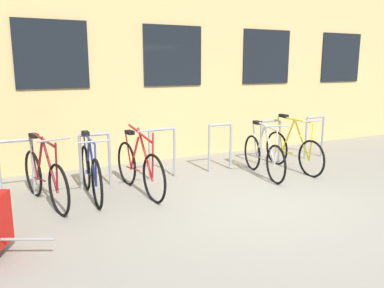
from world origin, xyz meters
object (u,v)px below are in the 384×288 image
Objects in this scene: bicycle_yellow at (293,150)px; bicycle_maroon at (45,178)px; bicycle_silver at (263,155)px; bicycle_blue at (91,172)px; bicycle_red at (139,168)px.

bicycle_maroon is (-4.54, 0.10, 0.01)m from bicycle_yellow.
bicycle_yellow is at bearing -1.24° from bicycle_maroon.
bicycle_yellow is 1.05× the size of bicycle_silver.
bicycle_silver is (3.11, -0.20, -0.01)m from bicycle_blue.
bicycle_yellow is at bearing 5.93° from bicycle_silver.
bicycle_yellow is at bearing -0.14° from bicycle_red.
bicycle_maroon reaches higher than bicycle_blue.
bicycle_blue is 3.88m from bicycle_yellow.
bicycle_silver is 0.93× the size of bicycle_maroon.
bicycle_blue is at bearing 1.55° from bicycle_maroon.
bicycle_yellow reaches higher than bicycle_maroon.
bicycle_yellow reaches higher than bicycle_silver.
bicycle_blue is 0.99× the size of bicycle_yellow.
bicycle_maroon is at bearing 176.34° from bicycle_red.
bicycle_yellow is 0.77m from bicycle_silver.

